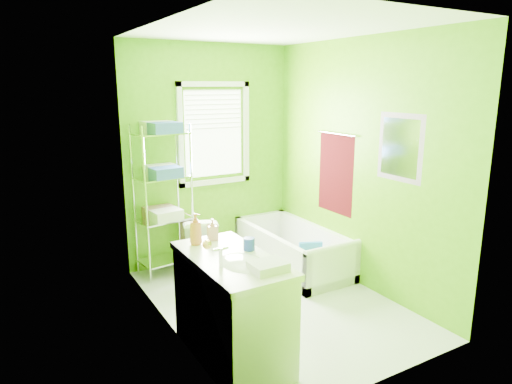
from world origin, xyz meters
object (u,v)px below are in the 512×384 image
toilet (199,243)px  vanity (232,304)px  wire_shelf_unit (164,182)px  bathtub (294,254)px

toilet → vanity: bearing=92.0°
toilet → wire_shelf_unit: size_ratio=0.39×
bathtub → vanity: bearing=-139.4°
toilet → bathtub: bearing=171.9°
toilet → vanity: 1.78m
bathtub → wire_shelf_unit: wire_shelf_unit is taller
vanity → toilet: bearing=75.3°
bathtub → toilet: 1.13m
vanity → wire_shelf_unit: 1.98m
vanity → wire_shelf_unit: wire_shelf_unit is taller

